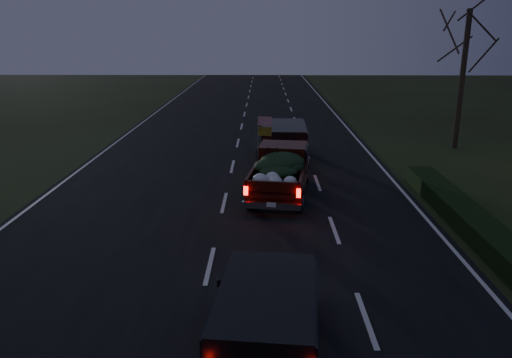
# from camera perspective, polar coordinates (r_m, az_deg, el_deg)

# --- Properties ---
(ground) EXTENTS (120.00, 120.00, 0.00)m
(ground) POSITION_cam_1_polar(r_m,az_deg,el_deg) (13.33, -5.31, -9.86)
(ground) COLOR black
(ground) RESTS_ON ground
(road_asphalt) EXTENTS (14.00, 120.00, 0.02)m
(road_asphalt) POSITION_cam_1_polar(r_m,az_deg,el_deg) (13.32, -5.31, -9.82)
(road_asphalt) COLOR black
(road_asphalt) RESTS_ON ground
(hedge_row) EXTENTS (1.00, 10.00, 0.60)m
(hedge_row) POSITION_cam_1_polar(r_m,az_deg,el_deg) (17.14, 22.81, -3.93)
(hedge_row) COLOR black
(hedge_row) RESTS_ON ground
(bare_tree_far) EXTENTS (3.60, 3.60, 7.00)m
(bare_tree_far) POSITION_cam_1_polar(r_m,az_deg,el_deg) (27.79, 22.87, 13.86)
(bare_tree_far) COLOR black
(bare_tree_far) RESTS_ON ground
(pickup_truck) EXTENTS (2.57, 5.20, 2.61)m
(pickup_truck) POSITION_cam_1_polar(r_m,az_deg,el_deg) (18.63, 2.84, 1.16)
(pickup_truck) COLOR #350D07
(pickup_truck) RESTS_ON ground
(lead_suv) EXTENTS (2.19, 4.97, 1.41)m
(lead_suv) POSITION_cam_1_polar(r_m,az_deg,el_deg) (23.61, 3.22, 4.65)
(lead_suv) COLOR black
(lead_suv) RESTS_ON ground
(rear_suv) EXTENTS (2.18, 4.44, 1.23)m
(rear_suv) POSITION_cam_1_polar(r_m,az_deg,el_deg) (9.40, 1.27, -15.41)
(rear_suv) COLOR black
(rear_suv) RESTS_ON ground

